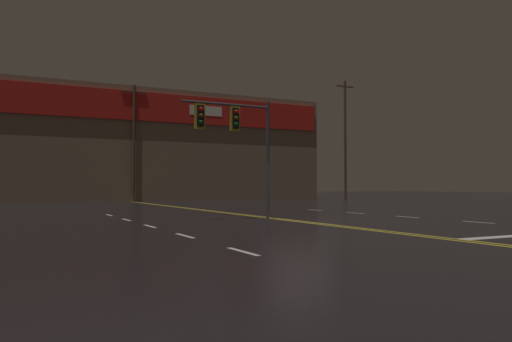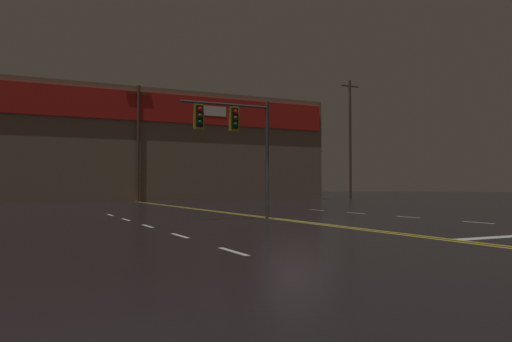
{
  "view_description": "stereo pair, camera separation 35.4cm",
  "coord_description": "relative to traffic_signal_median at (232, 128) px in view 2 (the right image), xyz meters",
  "views": [
    {
      "loc": [
        -9.89,
        -16.28,
        1.3
      ],
      "look_at": [
        0.0,
        3.37,
        2.0
      ],
      "focal_mm": 35.0,
      "sensor_mm": 36.0,
      "label": 1
    },
    {
      "loc": [
        -9.57,
        -16.44,
        1.3
      ],
      "look_at": [
        0.0,
        3.37,
        2.0
      ],
      "focal_mm": 35.0,
      "sensor_mm": 36.0,
      "label": 2
    }
  ],
  "objects": [
    {
      "name": "ground_plane",
      "position": [
        1.78,
        -1.87,
        -3.65
      ],
      "size": [
        200.0,
        200.0,
        0.0
      ],
      "primitive_type": "plane",
      "color": "black"
    },
    {
      "name": "utility_pole_row",
      "position": [
        3.55,
        25.08,
        2.11
      ],
      "size": [
        46.93,
        0.26,
        12.68
      ],
      "color": "#4C3828",
      "rests_on": "ground"
    },
    {
      "name": "building_backdrop",
      "position": [
        1.78,
        30.34,
        1.44
      ],
      "size": [
        38.24,
        10.23,
        10.16
      ],
      "color": "#7A6651",
      "rests_on": "ground"
    },
    {
      "name": "road_markings",
      "position": [
        2.97,
        -3.47,
        -3.65
      ],
      "size": [
        16.67,
        60.0,
        0.01
      ],
      "color": "gold",
      "rests_on": "ground"
    },
    {
      "name": "traffic_signal_median",
      "position": [
        0.0,
        0.0,
        0.0
      ],
      "size": [
        3.8,
        0.36,
        4.83
      ],
      "color": "#38383D",
      "rests_on": "ground"
    }
  ]
}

